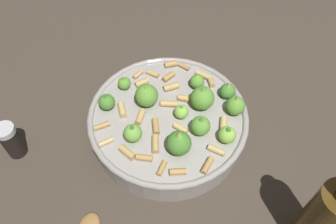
# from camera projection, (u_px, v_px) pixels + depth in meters

# --- Properties ---
(ground_plane) EXTENTS (2.40, 2.40, 0.00)m
(ground_plane) POSITION_uv_depth(u_px,v_px,m) (168.00, 133.00, 0.71)
(ground_plane) COLOR #42382D
(cooking_pan) EXTENTS (0.31, 0.31, 0.12)m
(cooking_pan) POSITION_uv_depth(u_px,v_px,m) (169.00, 122.00, 0.68)
(cooking_pan) COLOR #9E9993
(cooking_pan) RESTS_ON ground
(pepper_shaker) EXTENTS (0.04, 0.04, 0.08)m
(pepper_shaker) POSITION_uv_depth(u_px,v_px,m) (11.00, 140.00, 0.65)
(pepper_shaker) COLOR black
(pepper_shaker) RESTS_ON ground
(olive_oil_bottle) EXTENTS (0.06, 0.06, 0.22)m
(olive_oil_bottle) POSITION_uv_depth(u_px,v_px,m) (323.00, 218.00, 0.51)
(olive_oil_bottle) COLOR #4C3814
(olive_oil_bottle) RESTS_ON ground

